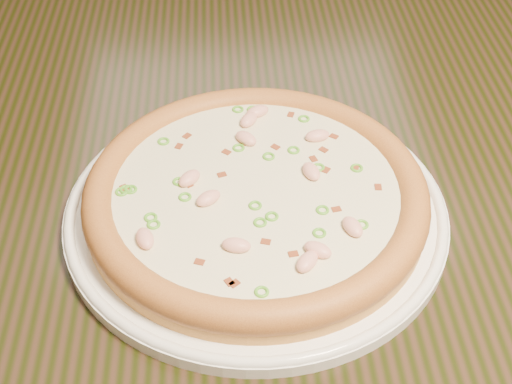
{
  "coord_description": "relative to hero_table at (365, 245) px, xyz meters",
  "views": [
    {
      "loc": [
        -0.14,
        -0.82,
        1.21
      ],
      "look_at": [
        -0.11,
        -0.35,
        0.78
      ],
      "focal_mm": 50.0,
      "sensor_mm": 36.0,
      "label": 1
    }
  ],
  "objects": [
    {
      "name": "ground",
      "position": [
        -0.01,
        0.3,
        -0.65
      ],
      "size": [
        9.0,
        9.0,
        0.0
      ],
      "primitive_type": "plane",
      "color": "black"
    },
    {
      "name": "hero_table",
      "position": [
        0.0,
        0.0,
        0.0
      ],
      "size": [
        1.2,
        0.8,
        0.75
      ],
      "color": "black",
      "rests_on": "ground"
    },
    {
      "name": "plate",
      "position": [
        -0.12,
        -0.05,
        0.11
      ],
      "size": [
        0.35,
        0.35,
        0.02
      ],
      "color": "white",
      "rests_on": "hero_table"
    },
    {
      "name": "pizza",
      "position": [
        -0.12,
        -0.05,
        0.13
      ],
      "size": [
        0.31,
        0.31,
        0.03
      ],
      "color": "#CA8946",
      "rests_on": "plate"
    }
  ]
}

